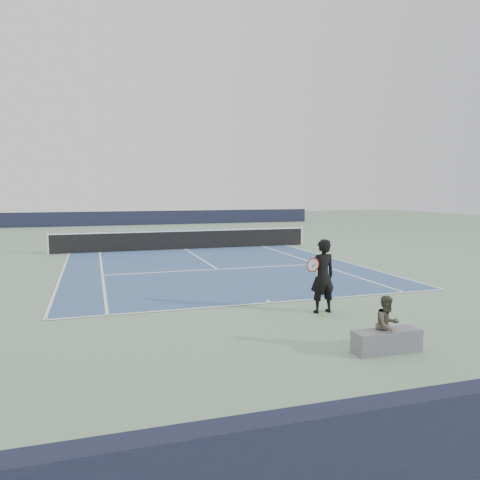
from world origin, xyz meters
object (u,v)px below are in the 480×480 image
object	(u,v)px
tennis_player	(322,276)
tennis_ball	(325,315)
tennis_net	(185,239)
spectator_bench	(387,333)

from	to	relation	value
tennis_player	tennis_ball	xyz separation A→B (m)	(-0.10, -0.34, -0.86)
tennis_player	tennis_ball	bearing A→B (deg)	-105.75
tennis_net	spectator_bench	world-z (taller)	tennis_net
tennis_ball	tennis_player	bearing A→B (deg)	74.25
tennis_net	spectator_bench	distance (m)	15.99
tennis_player	spectator_bench	distance (m)	2.91
tennis_net	tennis_ball	size ratio (longest dim) A/B	193.53
tennis_ball	spectator_bench	world-z (taller)	spectator_bench
tennis_player	tennis_ball	distance (m)	0.93
tennis_net	tennis_ball	world-z (taller)	tennis_net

